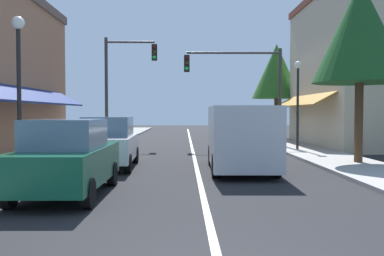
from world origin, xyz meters
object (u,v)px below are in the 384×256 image
(van_in_lane, at_px, (240,136))
(traffic_signal_left_corner, at_px, (122,75))
(traffic_signal_mast_arm, at_px, (246,79))
(tree_right_far, at_px, (277,72))
(parked_car_nearest_left, at_px, (67,158))
(street_lamp_right_mid, at_px, (298,90))
(street_lamp_left_near, at_px, (19,70))
(tree_right_near, at_px, (360,32))
(parked_car_second_left, at_px, (109,143))

(van_in_lane, height_order, traffic_signal_left_corner, traffic_signal_left_corner)
(traffic_signal_mast_arm, xyz_separation_m, tree_right_far, (3.28, 7.35, 1.11))
(parked_car_nearest_left, height_order, tree_right_far, tree_right_far)
(traffic_signal_left_corner, xyz_separation_m, street_lamp_right_mid, (8.99, -3.46, -0.99))
(van_in_lane, relative_size, street_lamp_left_near, 1.13)
(parked_car_nearest_left, relative_size, street_lamp_right_mid, 0.94)
(parked_car_nearest_left, xyz_separation_m, traffic_signal_left_corner, (-0.76, 14.27, 3.11))
(parked_car_nearest_left, relative_size, tree_right_near, 0.62)
(parked_car_nearest_left, xyz_separation_m, street_lamp_right_mid, (8.23, 10.81, 2.12))
(tree_right_far, bearing_deg, traffic_signal_mast_arm, -114.06)
(parked_car_nearest_left, height_order, traffic_signal_left_corner, traffic_signal_left_corner)
(parked_car_second_left, distance_m, traffic_signal_left_corner, 9.88)
(traffic_signal_mast_arm, xyz_separation_m, traffic_signal_left_corner, (-6.80, 0.94, 0.28))
(tree_right_near, bearing_deg, van_in_lane, -163.23)
(van_in_lane, relative_size, street_lamp_right_mid, 1.19)
(van_in_lane, distance_m, traffic_signal_left_corner, 11.76)
(traffic_signal_left_corner, relative_size, street_lamp_left_near, 1.32)
(street_lamp_left_near, relative_size, tree_right_far, 0.69)
(traffic_signal_mast_arm, height_order, street_lamp_left_near, traffic_signal_mast_arm)
(traffic_signal_mast_arm, relative_size, tree_right_near, 0.81)
(parked_car_second_left, xyz_separation_m, van_in_lane, (4.45, -0.76, 0.27))
(street_lamp_right_mid, bearing_deg, parked_car_nearest_left, -127.27)
(parked_car_nearest_left, relative_size, traffic_signal_mast_arm, 0.76)
(traffic_signal_mast_arm, bearing_deg, street_lamp_right_mid, -49.14)
(parked_car_nearest_left, bearing_deg, tree_right_far, 66.30)
(parked_car_nearest_left, bearing_deg, van_in_lane, 43.06)
(parked_car_nearest_left, height_order, street_lamp_right_mid, street_lamp_right_mid)
(van_in_lane, height_order, tree_right_near, tree_right_near)
(parked_car_second_left, distance_m, traffic_signal_mast_arm, 10.67)
(van_in_lane, xyz_separation_m, traffic_signal_mast_arm, (1.49, 9.16, 2.57))
(street_lamp_left_near, distance_m, tree_right_far, 21.56)
(street_lamp_left_near, xyz_separation_m, tree_right_far, (11.32, 18.27, 1.68))
(street_lamp_right_mid, height_order, tree_right_near, tree_right_near)
(van_in_lane, height_order, tree_right_far, tree_right_far)
(street_lamp_left_near, bearing_deg, parked_car_nearest_left, -50.44)
(tree_right_near, relative_size, tree_right_far, 0.99)
(traffic_signal_mast_arm, relative_size, traffic_signal_left_corner, 0.88)
(street_lamp_right_mid, bearing_deg, tree_right_near, -81.20)
(traffic_signal_mast_arm, height_order, street_lamp_right_mid, traffic_signal_mast_arm)
(street_lamp_right_mid, bearing_deg, street_lamp_left_near, -140.59)
(parked_car_nearest_left, distance_m, van_in_lane, 6.18)
(van_in_lane, height_order, traffic_signal_mast_arm, traffic_signal_mast_arm)
(parked_car_nearest_left, xyz_separation_m, parked_car_second_left, (0.10, 4.93, 0.00))
(street_lamp_left_near, bearing_deg, traffic_signal_mast_arm, 53.65)
(traffic_signal_mast_arm, bearing_deg, parked_car_nearest_left, -114.38)
(van_in_lane, bearing_deg, tree_right_far, 75.35)
(traffic_signal_mast_arm, distance_m, tree_right_near, 8.43)
(tree_right_near, distance_m, tree_right_far, 15.16)
(parked_car_second_left, distance_m, tree_right_near, 9.79)
(traffic_signal_left_corner, xyz_separation_m, street_lamp_left_near, (-1.23, -11.86, -0.85))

